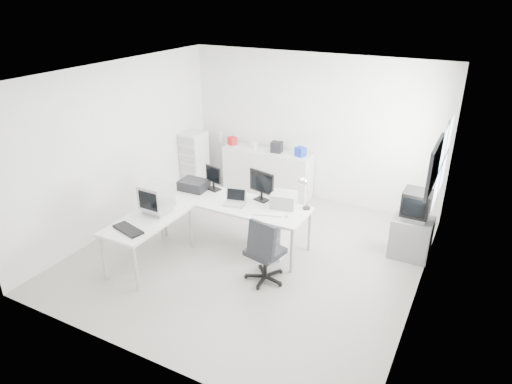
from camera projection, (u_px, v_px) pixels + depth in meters
The scene contains 30 objects.
floor at pixel (250, 254), 7.21m from camera, with size 5.00×5.00×0.01m, color beige.
ceiling at pixel (249, 74), 6.05m from camera, with size 5.00×5.00×0.01m, color white.
back_wall at pixel (312, 129), 8.65m from camera, with size 5.00×0.02×2.80m, color white.
left_wall at pixel (119, 146), 7.69m from camera, with size 0.02×5.00×2.80m, color white.
right_wall at pixel (429, 207), 5.57m from camera, with size 0.02×5.00×2.80m, color white.
window at pixel (443, 161), 6.47m from camera, with size 0.02×1.20×1.10m, color white, non-canonical shape.
wall_picture at pixel (434, 166), 5.46m from camera, with size 0.04×0.90×0.60m, color black, non-canonical shape.
main_desk at pixel (235, 223), 7.38m from camera, with size 2.40×0.80×0.75m, color silver, non-canonical shape.
side_desk at pixel (150, 241), 6.85m from camera, with size 0.70×1.40×0.75m, color silver, non-canonical shape.
drawer_pedestal at pixel (275, 235), 7.15m from camera, with size 0.40×0.50×0.60m, color silver.
inkjet_printer at pixel (194, 185), 7.63m from camera, with size 0.46×0.35×0.16m, color black.
lcd_monitor_small at pixel (213, 178), 7.57m from camera, with size 0.32×0.18×0.40m, color black, non-canonical shape.
lcd_monitor_large at pixel (262, 186), 7.18m from camera, with size 0.47×0.19×0.48m, color black, non-canonical shape.
laptop at pixel (234, 199), 7.08m from camera, with size 0.31×0.32×0.21m, color #B7B7BA, non-canonical shape.
white_keyboard at pixel (267, 214), 6.82m from camera, with size 0.45×0.14×0.02m, color silver.
white_mouse at pixel (287, 216), 6.73m from camera, with size 0.06×0.06×0.06m, color silver.
laser_printer at pixel (284, 200), 7.04m from camera, with size 0.38×0.33×0.22m, color #9E9E9E.
desk_lamp at pixel (307, 193), 6.89m from camera, with size 0.18×0.18×0.54m, color silver, non-canonical shape.
crt_monitor at pixel (157, 199), 6.81m from camera, with size 0.37×0.37×0.42m, color #B7B7BA, non-canonical shape.
black_keyboard at pixel (128, 229), 6.37m from camera, with size 0.49×0.20×0.03m, color black.
office_chair at pixel (265, 249), 6.38m from camera, with size 0.59×0.59×1.03m, color #272A2D, non-canonical shape.
tv_cabinet at pixel (411, 237), 7.05m from camera, with size 0.59×0.48×0.65m, color slate.
crt_tv at pixel (416, 205), 6.82m from camera, with size 0.50×0.48×0.45m, color black, non-canonical shape.
sideboard at pixel (267, 172), 9.17m from camera, with size 1.82×0.46×0.91m, color silver.
clutter_box_a at pixel (232, 141), 9.29m from camera, with size 0.16×0.14×0.16m, color red.
clutter_box_b at pixel (254, 145), 9.09m from camera, with size 0.13×0.11×0.13m, color silver.
clutter_box_c at pixel (277, 147), 8.86m from camera, with size 0.21×0.19×0.21m, color black.
clutter_box_d at pixel (300, 152), 8.65m from camera, with size 0.18×0.15×0.18m, color #162EA0.
clutter_bottle at pixel (221, 137), 9.44m from camera, with size 0.07×0.07×0.22m, color silver.
filing_cabinet at pixel (195, 160), 9.39m from camera, with size 0.41×0.49×1.18m, color silver.
Camera 1 is at (2.95, -5.41, 3.87)m, focal length 32.00 mm.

